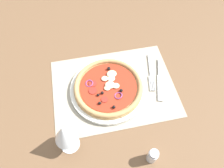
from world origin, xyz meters
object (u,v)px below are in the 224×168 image
object	(u,v)px
plate	(108,89)
pepper_shaker	(153,156)
pizza	(108,86)
fork	(151,74)
wine_glass	(65,134)
knife	(160,79)

from	to	relation	value
plate	pepper_shaker	world-z (taller)	pepper_shaker
pizza	fork	xyz separation A→B (cm)	(-18.30, -3.83, -2.33)
pizza	plate	bearing A→B (deg)	77.82
wine_glass	pepper_shaker	bearing A→B (deg)	158.47
knife	plate	bearing A→B (deg)	-71.02
plate	pepper_shaker	size ratio (longest dim) A/B	4.35
plate	pizza	world-z (taller)	pizza
plate	wine_glass	distance (cm)	25.96
plate	fork	size ratio (longest dim) A/B	1.63
fork	wine_glass	size ratio (longest dim) A/B	1.20
pepper_shaker	wine_glass	bearing A→B (deg)	-21.53
pizza	wine_glass	world-z (taller)	wine_glass
plate	fork	xyz separation A→B (cm)	(-18.30, -3.87, -0.51)
plate	pizza	distance (cm)	1.82
pizza	wine_glass	size ratio (longest dim) A/B	1.76
wine_glass	plate	bearing A→B (deg)	-132.71
pizza	pepper_shaker	world-z (taller)	pepper_shaker
pizza	knife	xyz separation A→B (cm)	(-21.03, -0.63, -2.29)
pizza	wine_glass	distance (cm)	25.42
knife	wine_glass	world-z (taller)	wine_glass
wine_glass	pepper_shaker	distance (cm)	27.86
knife	wine_glass	xyz separation A→B (cm)	(37.58, 18.59, 9.39)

